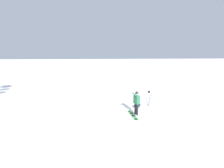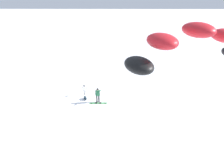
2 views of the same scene
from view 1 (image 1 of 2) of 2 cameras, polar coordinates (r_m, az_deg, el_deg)
The scene contains 5 objects.
ground_plane at distance 10.82m, azimuth 10.75°, elevation -11.61°, with size 300.00×300.00×0.00m, color white.
snowboarder at distance 10.87m, azimuth 8.76°, elevation -5.94°, with size 0.62×0.61×1.65m.
snowboard at distance 11.06m, azimuth 7.36°, elevation -10.87°, with size 1.85×0.33×0.10m.
gear_bag_large at distance 12.56m, azimuth 9.04°, elevation -7.56°, with size 0.54×0.72×0.33m.
camera_tripod at distance 12.85m, azimuth 13.02°, elevation -3.91°, with size 0.52×0.54×1.26m.
Camera 1 is at (-9.46, 3.36, 4.02)m, focal length 25.56 mm.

